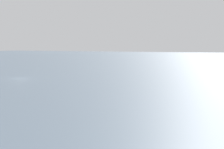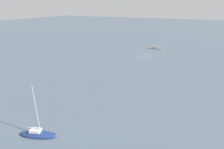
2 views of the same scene
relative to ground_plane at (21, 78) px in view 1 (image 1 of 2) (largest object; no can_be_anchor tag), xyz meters
The scene contains 1 object.
ground_plane is the anchor object (origin of this frame).
Camera 1 is at (43.89, 42.74, 6.94)m, focal length 44.11 mm.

